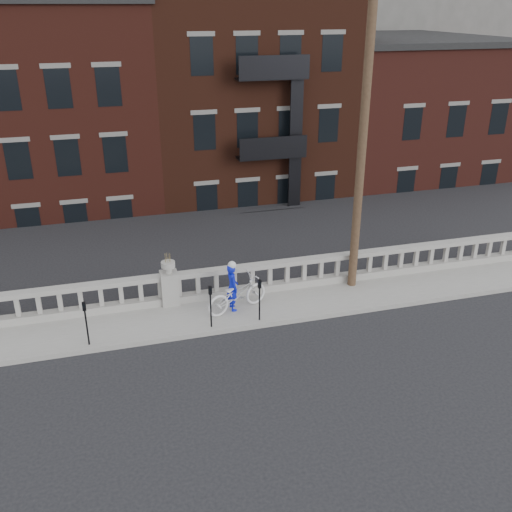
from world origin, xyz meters
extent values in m
plane|color=black|center=(0.00, 0.00, 0.00)|extent=(120.00, 120.00, 0.00)
cube|color=gray|center=(0.00, 3.00, 0.07)|extent=(32.00, 2.20, 0.15)
cube|color=gray|center=(0.00, 3.95, 0.28)|extent=(28.00, 0.34, 0.25)
cube|color=gray|center=(0.00, 3.95, 1.10)|extent=(28.00, 0.34, 0.16)
cube|color=gray|center=(0.00, 3.95, 0.70)|extent=(0.55, 0.55, 1.10)
cylinder|color=gray|center=(0.00, 3.95, 1.35)|extent=(0.24, 0.24, 0.20)
cylinder|color=gray|center=(0.00, 3.95, 1.53)|extent=(0.44, 0.44, 0.18)
cube|color=#605E59|center=(0.00, 4.30, -2.42)|extent=(36.00, 0.50, 5.15)
cube|color=black|center=(0.00, 25.95, -5.25)|extent=(80.00, 44.00, 0.50)
cube|color=#595651|center=(-2.00, 8.45, -3.00)|extent=(16.00, 7.00, 4.00)
cube|color=#595651|center=(22.00, 32.95, 4.00)|extent=(14.00, 14.00, 18.00)
cube|color=#491C15|center=(-4.00, 19.95, 2.00)|extent=(10.00, 14.00, 14.00)
cube|color=black|center=(-4.00, 19.95, 9.15)|extent=(10.30, 14.30, 0.30)
cube|color=#3D1A10|center=(6.00, 19.95, 2.75)|extent=(10.00, 14.00, 15.50)
cube|color=#4D1D17|center=(16.00, 19.95, 1.00)|extent=(10.00, 14.00, 12.00)
cube|color=black|center=(16.00, 19.95, 7.15)|extent=(10.30, 14.30, 0.30)
cylinder|color=#422D1E|center=(6.20, 3.60, 5.15)|extent=(0.28, 0.28, 10.00)
cylinder|color=black|center=(-2.57, 2.15, 0.70)|extent=(0.05, 0.05, 1.10)
cube|color=black|center=(-2.57, 2.15, 1.38)|extent=(0.10, 0.08, 0.26)
cube|color=black|center=(-2.57, 2.10, 1.42)|extent=(0.06, 0.01, 0.08)
cylinder|color=black|center=(0.97, 2.15, 0.70)|extent=(0.05, 0.05, 1.10)
cube|color=black|center=(0.97, 2.15, 1.38)|extent=(0.10, 0.08, 0.26)
cube|color=black|center=(0.97, 2.10, 1.42)|extent=(0.06, 0.01, 0.08)
cylinder|color=black|center=(2.47, 2.15, 0.70)|extent=(0.05, 0.05, 1.10)
cube|color=black|center=(2.47, 2.15, 1.38)|extent=(0.10, 0.08, 0.26)
cube|color=black|center=(2.47, 2.10, 1.42)|extent=(0.06, 0.01, 0.08)
imported|color=silver|center=(1.98, 2.96, 0.71)|extent=(2.25, 1.41, 1.11)
imported|color=#0C18C1|center=(1.85, 3.05, 0.92)|extent=(0.41, 0.59, 1.55)
camera|label=1|loc=(-1.74, -12.41, 9.03)|focal=40.00mm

